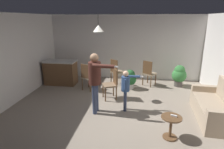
{
  "coord_description": "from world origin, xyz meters",
  "views": [
    {
      "loc": [
        0.57,
        -4.58,
        2.53
      ],
      "look_at": [
        -0.14,
        0.37,
        1.0
      ],
      "focal_mm": 29.38,
      "sensor_mm": 36.0,
      "label": 1
    }
  ],
  "objects_px": {
    "potted_plant_corner": "(179,75)",
    "kitchen_counter": "(61,72)",
    "dining_chair_near_wall": "(88,76)",
    "couch_floral": "(217,107)",
    "spare_remote_on_table": "(174,116)",
    "dining_chair_spare": "(149,72)",
    "potted_plant_by_wall": "(130,78)",
    "side_table_by_couch": "(171,125)",
    "dining_chair_centre_back": "(116,70)",
    "dining_chair_by_counter": "(112,83)",
    "person_adult": "(95,77)",
    "person_child": "(126,86)"
  },
  "relations": [
    {
      "from": "kitchen_counter",
      "to": "side_table_by_couch",
      "type": "distance_m",
      "value": 4.84
    },
    {
      "from": "couch_floral",
      "to": "dining_chair_centre_back",
      "type": "height_order",
      "value": "same"
    },
    {
      "from": "dining_chair_by_counter",
      "to": "dining_chair_spare",
      "type": "xyz_separation_m",
      "value": [
        1.24,
        1.4,
        0.0
      ]
    },
    {
      "from": "potted_plant_by_wall",
      "to": "spare_remote_on_table",
      "type": "relative_size",
      "value": 5.63
    },
    {
      "from": "kitchen_counter",
      "to": "potted_plant_corner",
      "type": "height_order",
      "value": "kitchen_counter"
    },
    {
      "from": "person_adult",
      "to": "potted_plant_corner",
      "type": "bearing_deg",
      "value": 135.34
    },
    {
      "from": "couch_floral",
      "to": "potted_plant_by_wall",
      "type": "xyz_separation_m",
      "value": [
        -2.34,
        1.87,
        0.07
      ]
    },
    {
      "from": "side_table_by_couch",
      "to": "dining_chair_by_counter",
      "type": "bearing_deg",
      "value": 129.59
    },
    {
      "from": "couch_floral",
      "to": "potted_plant_corner",
      "type": "xyz_separation_m",
      "value": [
        -0.48,
        2.41,
        0.13
      ]
    },
    {
      "from": "dining_chair_near_wall",
      "to": "potted_plant_corner",
      "type": "height_order",
      "value": "dining_chair_near_wall"
    },
    {
      "from": "person_adult",
      "to": "dining_chair_spare",
      "type": "xyz_separation_m",
      "value": [
        1.54,
        2.39,
        -0.5
      ]
    },
    {
      "from": "dining_chair_centre_back",
      "to": "spare_remote_on_table",
      "type": "relative_size",
      "value": 7.69
    },
    {
      "from": "dining_chair_by_counter",
      "to": "potted_plant_by_wall",
      "type": "bearing_deg",
      "value": -52.31
    },
    {
      "from": "potted_plant_by_wall",
      "to": "person_adult",
      "type": "bearing_deg",
      "value": -113.5
    },
    {
      "from": "kitchen_counter",
      "to": "dining_chair_by_counter",
      "type": "relative_size",
      "value": 1.26
    },
    {
      "from": "kitchen_counter",
      "to": "dining_chair_near_wall",
      "type": "height_order",
      "value": "dining_chair_near_wall"
    },
    {
      "from": "side_table_by_couch",
      "to": "dining_chair_near_wall",
      "type": "height_order",
      "value": "dining_chair_near_wall"
    },
    {
      "from": "couch_floral",
      "to": "kitchen_counter",
      "type": "xyz_separation_m",
      "value": [
        -5.1,
        2.02,
        0.15
      ]
    },
    {
      "from": "kitchen_counter",
      "to": "person_child",
      "type": "bearing_deg",
      "value": -34.37
    },
    {
      "from": "potted_plant_corner",
      "to": "dining_chair_centre_back",
      "type": "bearing_deg",
      "value": -179.37
    },
    {
      "from": "couch_floral",
      "to": "dining_chair_centre_back",
      "type": "distance_m",
      "value": 3.78
    },
    {
      "from": "potted_plant_corner",
      "to": "kitchen_counter",
      "type": "bearing_deg",
      "value": -175.18
    },
    {
      "from": "dining_chair_centre_back",
      "to": "dining_chair_spare",
      "type": "distance_m",
      "value": 1.28
    },
    {
      "from": "dining_chair_centre_back",
      "to": "potted_plant_corner",
      "type": "height_order",
      "value": "dining_chair_centre_back"
    },
    {
      "from": "side_table_by_couch",
      "to": "person_adult",
      "type": "height_order",
      "value": "person_adult"
    },
    {
      "from": "dining_chair_near_wall",
      "to": "person_adult",
      "type": "bearing_deg",
      "value": -43.61
    },
    {
      "from": "person_child",
      "to": "couch_floral",
      "type": "bearing_deg",
      "value": 84.54
    },
    {
      "from": "kitchen_counter",
      "to": "spare_remote_on_table",
      "type": "relative_size",
      "value": 9.69
    },
    {
      "from": "side_table_by_couch",
      "to": "person_child",
      "type": "xyz_separation_m",
      "value": [
        -1.07,
        1.15,
        0.4
      ]
    },
    {
      "from": "side_table_by_couch",
      "to": "spare_remote_on_table",
      "type": "bearing_deg",
      "value": 23.84
    },
    {
      "from": "couch_floral",
      "to": "spare_remote_on_table",
      "type": "distance_m",
      "value": 1.61
    },
    {
      "from": "side_table_by_couch",
      "to": "spare_remote_on_table",
      "type": "distance_m",
      "value": 0.22
    },
    {
      "from": "side_table_by_couch",
      "to": "potted_plant_corner",
      "type": "bearing_deg",
      "value": 76.24
    },
    {
      "from": "person_child",
      "to": "dining_chair_spare",
      "type": "relative_size",
      "value": 1.18
    },
    {
      "from": "dining_chair_spare",
      "to": "potted_plant_by_wall",
      "type": "relative_size",
      "value": 1.37
    },
    {
      "from": "couch_floral",
      "to": "dining_chair_spare",
      "type": "relative_size",
      "value": 1.85
    },
    {
      "from": "person_adult",
      "to": "spare_remote_on_table",
      "type": "height_order",
      "value": "person_adult"
    },
    {
      "from": "person_child",
      "to": "dining_chair_near_wall",
      "type": "bearing_deg",
      "value": -133.86
    },
    {
      "from": "dining_chair_near_wall",
      "to": "dining_chair_by_counter",
      "type": "bearing_deg",
      "value": -7.75
    },
    {
      "from": "dining_chair_spare",
      "to": "potted_plant_by_wall",
      "type": "bearing_deg",
      "value": -113.98
    },
    {
      "from": "person_child",
      "to": "dining_chair_near_wall",
      "type": "height_order",
      "value": "person_child"
    },
    {
      "from": "dining_chair_centre_back",
      "to": "spare_remote_on_table",
      "type": "height_order",
      "value": "dining_chair_centre_back"
    },
    {
      "from": "dining_chair_spare",
      "to": "person_adult",
      "type": "bearing_deg",
      "value": -88.87
    },
    {
      "from": "person_adult",
      "to": "spare_remote_on_table",
      "type": "bearing_deg",
      "value": 67.8
    },
    {
      "from": "dining_chair_spare",
      "to": "dining_chair_near_wall",
      "type": "bearing_deg",
      "value": -125.83
    },
    {
      "from": "dining_chair_by_counter",
      "to": "spare_remote_on_table",
      "type": "distance_m",
      "value": 2.48
    },
    {
      "from": "couch_floral",
      "to": "dining_chair_centre_back",
      "type": "relative_size",
      "value": 1.85
    },
    {
      "from": "kitchen_counter",
      "to": "person_adult",
      "type": "relative_size",
      "value": 0.75
    },
    {
      "from": "couch_floral",
      "to": "dining_chair_near_wall",
      "type": "bearing_deg",
      "value": 72.58
    },
    {
      "from": "dining_chair_centre_back",
      "to": "potted_plant_by_wall",
      "type": "distance_m",
      "value": 0.79
    }
  ]
}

